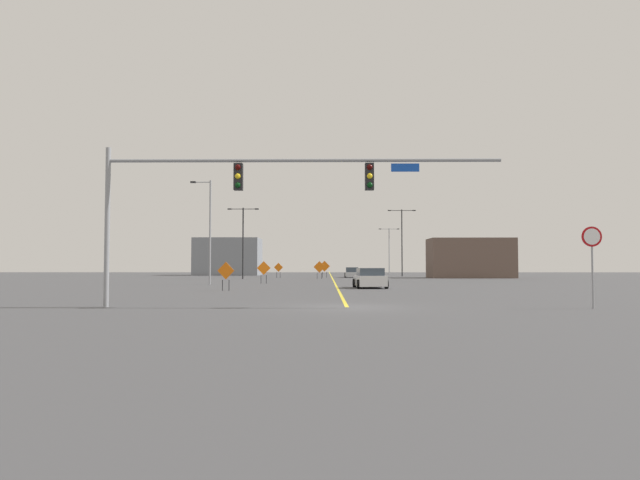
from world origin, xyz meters
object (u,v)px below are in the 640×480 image
object	(u,v)px
street_lamp_near_left	(389,247)
construction_sign_right_shoulder	(324,267)
stop_sign	(592,251)
construction_sign_median_far	(264,269)
street_lamp_far_right	(402,237)
car_silver_far	(352,273)
traffic_signal_assembly	(248,185)
street_lamp_far_left	(243,237)
construction_sign_left_lane	(226,272)
car_white_mid	(370,279)
construction_sign_left_shoulder	(319,268)
street_lamp_mid_left	(209,227)
construction_sign_right_lane	(278,268)

from	to	relation	value
street_lamp_near_left	construction_sign_right_shoulder	size ratio (longest dim) A/B	3.81
construction_sign_right_shoulder	stop_sign	bearing A→B (deg)	-79.06
stop_sign	construction_sign_median_far	size ratio (longest dim) A/B	1.55
street_lamp_far_right	car_silver_far	bearing A→B (deg)	-134.41
traffic_signal_assembly	street_lamp_far_left	size ratio (longest dim) A/B	1.83
street_lamp_far_right	street_lamp_far_left	xyz separation A→B (m)	(-21.05, -16.12, -0.74)
stop_sign	construction_sign_left_lane	world-z (taller)	stop_sign
traffic_signal_assembly	street_lamp_near_left	distance (m)	82.88
construction_sign_median_far	car_white_mid	world-z (taller)	construction_sign_median_far
street_lamp_far_left	construction_sign_left_lane	xyz separation A→B (m)	(3.45, -30.98, -3.84)
construction_sign_left_shoulder	car_silver_far	bearing A→B (deg)	62.18
street_lamp_far_right	car_silver_far	xyz separation A→B (m)	(-7.71, -7.87, -5.12)
street_lamp_far_right	car_silver_far	size ratio (longest dim) A/B	2.38
construction_sign_median_far	construction_sign_left_shoulder	distance (m)	17.57
street_lamp_far_right	construction_sign_median_far	size ratio (longest dim) A/B	4.95
construction_sign_median_far	construction_sign_right_shoulder	world-z (taller)	construction_sign_right_shoulder
construction_sign_median_far	stop_sign	bearing A→B (deg)	-61.96
street_lamp_far_right	street_lamp_far_left	bearing A→B (deg)	-142.56
street_lamp_far_right	street_lamp_mid_left	size ratio (longest dim) A/B	1.12
street_lamp_far_left	street_lamp_mid_left	world-z (taller)	street_lamp_mid_left
street_lamp_far_right	construction_sign_left_lane	bearing A→B (deg)	-110.49
construction_sign_right_shoulder	street_lamp_far_right	bearing A→B (deg)	39.84
construction_sign_median_far	construction_sign_right_lane	xyz separation A→B (m)	(-0.62, 23.24, -0.03)
traffic_signal_assembly	construction_sign_right_shoulder	distance (m)	51.97
street_lamp_near_left	street_lamp_mid_left	distance (m)	59.91
street_lamp_near_left	construction_sign_right_lane	size ratio (longest dim) A/B	4.33
street_lamp_far_left	car_silver_far	distance (m)	16.29
stop_sign	construction_sign_left_shoulder	world-z (taller)	stop_sign
street_lamp_mid_left	car_silver_far	bearing A→B (deg)	64.25
car_white_mid	stop_sign	bearing A→B (deg)	-70.41
street_lamp_far_left	car_white_mid	distance (m)	29.97
stop_sign	car_silver_far	bearing A→B (deg)	96.83
street_lamp_far_left	construction_sign_right_lane	world-z (taller)	street_lamp_far_left
construction_sign_median_far	traffic_signal_assembly	bearing A→B (deg)	-85.04
stop_sign	construction_sign_left_lane	xyz separation A→B (m)	(-16.37, 14.85, -0.99)
traffic_signal_assembly	car_white_mid	xyz separation A→B (m)	(6.21, 18.50, -4.07)
construction_sign_left_shoulder	construction_sign_right_shoulder	bearing A→B (deg)	84.78
traffic_signal_assembly	construction_sign_median_far	bearing A→B (deg)	94.96
stop_sign	construction_sign_right_lane	world-z (taller)	stop_sign
traffic_signal_assembly	stop_sign	size ratio (longest dim) A/B	5.03
car_silver_far	traffic_signal_assembly	bearing A→B (deg)	-97.01
traffic_signal_assembly	construction_sign_left_shoulder	distance (m)	45.53
street_lamp_far_right	construction_sign_right_shoulder	distance (m)	15.43
street_lamp_far_right	street_lamp_mid_left	distance (m)	41.42
street_lamp_far_left	car_silver_far	size ratio (longest dim) A/B	2.05
car_silver_far	construction_sign_right_lane	bearing A→B (deg)	-169.82
stop_sign	construction_sign_right_shoulder	distance (m)	53.44
construction_sign_left_shoulder	street_lamp_near_left	bearing A→B (deg)	71.18
construction_sign_right_shoulder	traffic_signal_assembly	bearing A→B (deg)	-93.21
street_lamp_near_left	street_lamp_mid_left	xyz separation A→B (m)	(-21.48, -55.93, -0.15)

